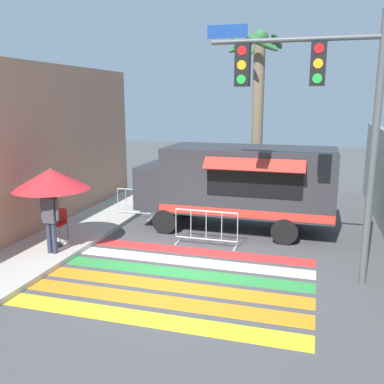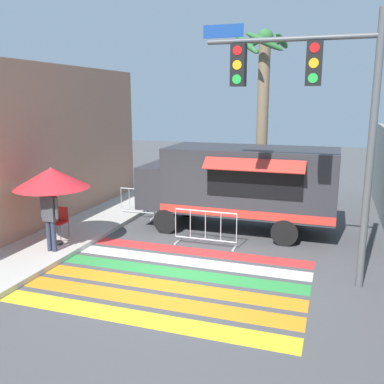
% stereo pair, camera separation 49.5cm
% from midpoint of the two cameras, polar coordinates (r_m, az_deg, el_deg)
% --- Properties ---
extents(ground_plane, '(60.00, 60.00, 0.00)m').
position_cam_midpoint_polar(ground_plane, '(10.40, -1.26, -10.91)').
color(ground_plane, '#4C4C4F').
extents(crosswalk_painted, '(6.40, 4.36, 0.01)m').
position_cam_midpoint_polar(crosswalk_painted, '(10.17, -1.77, -11.45)').
color(crosswalk_painted, yellow).
rests_on(crosswalk_painted, ground_plane).
extents(food_truck, '(6.06, 2.68, 2.64)m').
position_cam_midpoint_polar(food_truck, '(13.46, 6.90, 1.40)').
color(food_truck, '#2D2D33').
rests_on(food_truck, ground_plane).
extents(traffic_signal_pole, '(3.74, 0.29, 5.85)m').
position_cam_midpoint_polar(traffic_signal_pole, '(9.66, 17.48, 11.84)').
color(traffic_signal_pole, '#515456').
rests_on(traffic_signal_pole, ground_plane).
extents(patio_umbrella, '(2.03, 2.03, 2.16)m').
position_cam_midpoint_polar(patio_umbrella, '(12.06, -17.12, 1.78)').
color(patio_umbrella, black).
rests_on(patio_umbrella, sidewalk_left).
extents(folding_chair, '(0.43, 0.43, 0.89)m').
position_cam_midpoint_polar(folding_chair, '(12.96, -16.17, -3.53)').
color(folding_chair, '#4C4C51').
rests_on(folding_chair, sidewalk_left).
extents(vendor_person, '(0.53, 0.23, 1.77)m').
position_cam_midpoint_polar(vendor_person, '(11.72, -17.29, -2.85)').
color(vendor_person, '#2D3347').
rests_on(vendor_person, sidewalk_left).
extents(barricade_front, '(1.83, 0.44, 1.03)m').
position_cam_midpoint_polar(barricade_front, '(12.15, 2.97, -4.91)').
color(barricade_front, '#B7BABF').
rests_on(barricade_front, ground_plane).
extents(barricade_side, '(1.30, 0.44, 1.03)m').
position_cam_midpoint_polar(barricade_side, '(15.12, -6.34, -1.58)').
color(barricade_side, '#B7BABF').
rests_on(barricade_side, ground_plane).
extents(palm_tree, '(2.09, 2.42, 6.56)m').
position_cam_midpoint_polar(palm_tree, '(16.47, 10.21, 12.41)').
color(palm_tree, '#7A664C').
rests_on(palm_tree, ground_plane).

